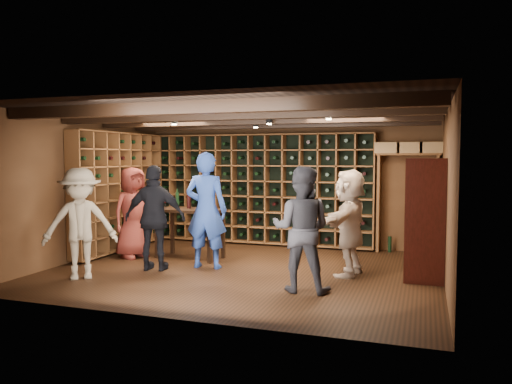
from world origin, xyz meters
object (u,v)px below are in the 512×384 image
(man_grey_suit, at_px, (301,229))
(tasting_table, at_px, (190,215))
(guest_beige, at_px, (349,222))
(man_blue_shirt, at_px, (206,210))
(display_cabinet, at_px, (425,222))
(guest_khaki, at_px, (80,224))
(guest_red_floral, at_px, (133,212))
(guest_woman_black, at_px, (155,218))

(man_grey_suit, height_order, tasting_table, man_grey_suit)
(guest_beige, bearing_deg, man_blue_shirt, -74.48)
(display_cabinet, height_order, man_blue_shirt, man_blue_shirt)
(guest_khaki, bearing_deg, tasting_table, 28.03)
(tasting_table, bearing_deg, guest_red_floral, -159.47)
(display_cabinet, height_order, guest_khaki, display_cabinet)
(display_cabinet, distance_m, tasting_table, 3.97)
(guest_khaki, bearing_deg, man_blue_shirt, 3.53)
(display_cabinet, bearing_deg, guest_beige, 178.69)
(guest_khaki, height_order, guest_beige, guest_khaki)
(tasting_table, bearing_deg, man_grey_suit, -26.06)
(man_grey_suit, relative_size, tasting_table, 1.37)
(guest_red_floral, xyz_separation_m, guest_woman_black, (0.90, -0.77, 0.03))
(guest_red_floral, distance_m, tasting_table, 1.03)
(guest_red_floral, bearing_deg, man_grey_suit, -88.71)
(display_cabinet, height_order, guest_red_floral, display_cabinet)
(display_cabinet, relative_size, man_blue_shirt, 0.93)
(man_grey_suit, distance_m, guest_red_floral, 3.60)
(display_cabinet, xyz_separation_m, man_grey_suit, (-1.55, -1.10, -0.02))
(man_blue_shirt, distance_m, man_grey_suit, 2.00)
(guest_red_floral, bearing_deg, guest_woman_black, -109.28)
(guest_woman_black, distance_m, guest_beige, 3.04)
(guest_woman_black, bearing_deg, man_grey_suit, 158.86)
(display_cabinet, bearing_deg, guest_red_floral, 178.49)
(guest_woman_black, xyz_separation_m, guest_khaki, (-0.76, -0.84, -0.02))
(man_grey_suit, relative_size, guest_beige, 1.04)
(guest_beige, bearing_deg, man_grey_suit, -13.42)
(display_cabinet, distance_m, man_grey_suit, 1.91)
(man_blue_shirt, height_order, guest_red_floral, man_blue_shirt)
(guest_woman_black, relative_size, guest_khaki, 1.02)
(guest_woman_black, bearing_deg, guest_red_floral, -51.16)
(guest_red_floral, relative_size, tasting_table, 1.32)
(display_cabinet, relative_size, tasting_table, 1.43)
(guest_beige, bearing_deg, guest_woman_black, -67.95)
(display_cabinet, bearing_deg, man_blue_shirt, -176.29)
(guest_woman_black, relative_size, guest_beige, 1.03)
(display_cabinet, distance_m, guest_khaki, 5.03)
(man_blue_shirt, xyz_separation_m, tasting_table, (-0.60, 0.61, -0.16))
(man_grey_suit, bearing_deg, guest_woman_black, -13.12)
(man_grey_suit, distance_m, guest_woman_black, 2.53)
(display_cabinet, xyz_separation_m, guest_red_floral, (-4.94, 0.13, -0.05))
(man_grey_suit, bearing_deg, guest_red_floral, -22.56)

